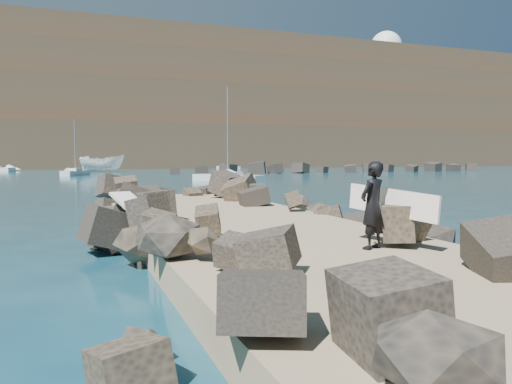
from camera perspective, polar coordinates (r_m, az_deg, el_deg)
ground at (r=14.05m, az=-1.44°, el=-5.85°), size 800.00×800.00×0.00m
jetty at (r=12.15m, az=1.67°, el=-5.96°), size 6.00×26.00×0.60m
riprap_left at (r=11.85m, az=-12.43°, el=-5.33°), size 2.60×22.00×1.00m
riprap_right at (r=13.89m, az=12.04°, el=-3.96°), size 2.60×22.00×1.00m
breakwater_secondary at (r=78.75m, az=9.57°, el=2.63°), size 52.00×4.00×1.20m
headland at (r=174.22m, az=-15.90°, el=8.32°), size 360.00×140.00×32.00m
surfboard_resting at (r=13.37m, az=-13.84°, el=-1.97°), size 1.07×2.43×0.08m
boat_imported at (r=85.42m, az=-17.19°, el=3.13°), size 7.50×3.90×2.76m
surfer_with_board at (r=10.05m, az=13.47°, el=-1.45°), size 1.18×2.05×1.72m
radome at (r=206.82m, az=14.63°, el=15.21°), size 12.02×12.02×19.03m
sailboat_b at (r=70.17m, az=-19.92°, el=2.08°), size 3.90×6.15×7.54m
sailboat_c at (r=50.04m, az=-3.22°, el=1.64°), size 5.91×7.64×9.56m
sailboat_d at (r=97.75m, az=-3.19°, el=2.79°), size 2.80×7.32×8.62m
headland_buildings at (r=169.61m, az=-13.43°, el=14.62°), size 137.50×30.50×5.00m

